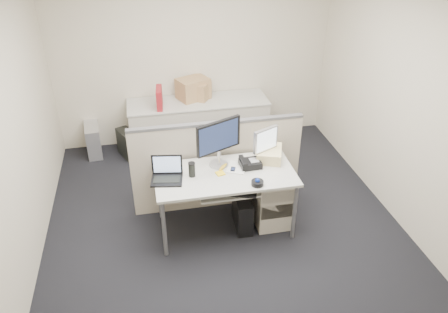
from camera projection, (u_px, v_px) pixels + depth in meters
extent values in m
cube|color=black|center=(225.00, 227.00, 5.04)|extent=(4.00, 4.50, 0.01)
cube|color=beige|center=(193.00, 53.00, 6.24)|extent=(4.00, 0.02, 2.70)
cube|color=beige|center=(305.00, 295.00, 2.45)|extent=(4.00, 0.02, 2.70)
cube|color=beige|center=(12.00, 140.00, 4.00)|extent=(0.02, 4.50, 2.70)
cube|color=beige|center=(407.00, 105.00, 4.68)|extent=(0.02, 4.50, 2.70)
cube|color=#B2B1A7|center=(225.00, 175.00, 4.67)|extent=(1.50, 0.75, 0.03)
cylinder|color=slate|center=(164.00, 229.00, 4.46)|extent=(0.04, 0.04, 0.70)
cylinder|color=slate|center=(160.00, 193.00, 5.01)|extent=(0.04, 0.04, 0.70)
cylinder|color=slate|center=(294.00, 212.00, 4.70)|extent=(0.04, 0.04, 0.70)
cylinder|color=slate|center=(276.00, 179.00, 5.25)|extent=(0.04, 0.04, 0.70)
cube|color=#B2B1A7|center=(228.00, 191.00, 4.56)|extent=(0.62, 0.32, 0.02)
cube|color=#ADA695|center=(271.00, 195.00, 5.00)|extent=(0.40, 0.55, 0.65)
cube|color=#B0A58D|center=(217.00, 166.00, 5.13)|extent=(2.00, 0.06, 1.10)
cube|color=#ADA695|center=(199.00, 125.00, 6.47)|extent=(2.00, 0.60, 0.72)
cube|color=black|center=(219.00, 144.00, 4.67)|extent=(0.58, 0.41, 0.54)
cube|color=#B7B7BC|center=(265.00, 145.00, 4.80)|extent=(0.36, 0.28, 0.39)
cube|color=black|center=(166.00, 171.00, 4.48)|extent=(0.36, 0.29, 0.24)
cylinder|color=black|center=(257.00, 183.00, 4.46)|extent=(0.16, 0.16, 0.05)
cube|color=black|center=(250.00, 164.00, 4.76)|extent=(0.23, 0.20, 0.07)
cube|color=silver|center=(237.00, 168.00, 4.75)|extent=(0.28, 0.31, 0.01)
cube|color=yellow|center=(220.00, 173.00, 4.65)|extent=(0.10, 0.10, 0.01)
cylinder|color=black|center=(192.00, 170.00, 4.58)|extent=(0.09, 0.09, 0.15)
ellipsoid|color=gold|center=(223.00, 167.00, 4.73)|extent=(0.14, 0.15, 0.04)
cube|color=black|center=(233.00, 169.00, 4.72)|extent=(0.08, 0.10, 0.01)
cube|color=beige|center=(269.00, 154.00, 4.89)|extent=(0.36, 0.41, 0.13)
cube|color=black|center=(234.00, 191.00, 4.53)|extent=(0.51, 0.32, 0.03)
cube|color=black|center=(242.00, 212.00, 4.95)|extent=(0.19, 0.43, 0.40)
cube|color=black|center=(128.00, 144.00, 6.29)|extent=(0.33, 0.46, 0.40)
cube|color=#B7B7BC|center=(93.00, 140.00, 6.36)|extent=(0.24, 0.50, 0.45)
cube|color=#A5714D|center=(193.00, 89.00, 6.30)|extent=(0.52, 0.46, 0.32)
cube|color=#A5714D|center=(196.00, 91.00, 6.32)|extent=(0.46, 0.43, 0.26)
cube|color=maroon|center=(159.00, 98.00, 6.03)|extent=(0.11, 0.33, 0.30)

